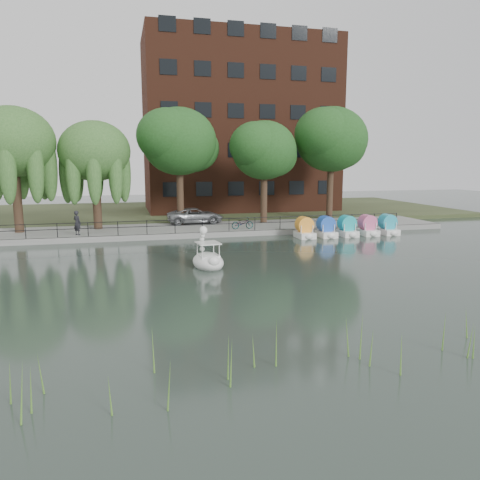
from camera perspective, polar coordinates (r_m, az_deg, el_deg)
name	(u,v)px	position (r m, az deg, el deg)	size (l,w,h in m)	color
ground_plane	(251,282)	(21.78, 1.31, -5.13)	(120.00, 120.00, 0.00)	#3C4B43
promenade	(197,230)	(37.12, -5.31, 1.28)	(40.00, 6.00, 0.40)	gray
kerb	(203,235)	(34.24, -4.53, 0.59)	(40.00, 0.25, 0.40)	gray
land_strip	(176,212)	(50.89, -7.77, 3.45)	(60.00, 22.00, 0.36)	#47512D
railing	(202,222)	(34.30, -4.61, 2.20)	(32.00, 0.05, 1.00)	black
apartment_building	(239,125)	(51.97, -0.09, 13.80)	(20.00, 10.07, 18.00)	#4C1E16
willow_left	(13,142)	(37.55, -25.97, 10.68)	(5.88, 5.88, 9.01)	#473323
willow_mid	(94,152)	(37.35, -17.33, 10.25)	(5.32, 5.32, 8.15)	#473323
broadleaf_center	(179,142)	(38.61, -7.44, 11.77)	(6.00, 6.00, 9.25)	#473323
broadleaf_right	(264,151)	(39.56, 2.98, 10.80)	(5.40, 5.40, 8.32)	#473323
broadleaf_far	(332,140)	(42.87, 11.09, 11.90)	(6.30, 6.30, 9.71)	#473323
minivan	(195,215)	(39.28, -5.47, 3.11)	(5.31, 2.44, 1.48)	gray
bicycle	(242,222)	(35.82, 0.30, 2.15)	(1.72, 0.60, 1.00)	gray
pedestrian	(77,221)	(34.72, -19.25, 2.19)	(0.71, 0.48, 1.98)	black
swan_boat	(208,258)	(24.79, -3.95, -2.25)	(1.81, 2.61, 2.08)	white
pedal_boat_row	(347,228)	(35.88, 12.92, 1.45)	(7.95, 1.70, 1.40)	white
reed_bank	(411,341)	(14.12, 20.16, -11.45)	(24.00, 2.40, 1.20)	#669938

